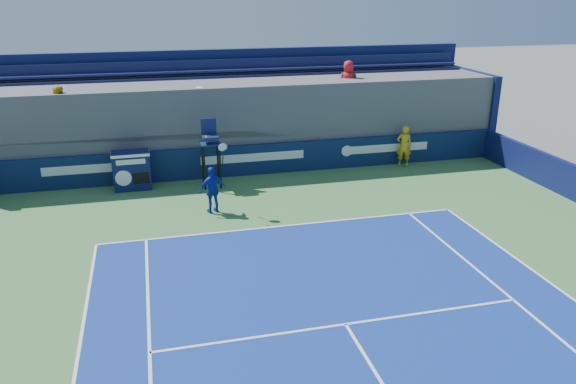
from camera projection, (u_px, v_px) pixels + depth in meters
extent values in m
imported|color=gold|center=(404.00, 146.00, 22.54)|extent=(0.71, 0.58, 1.68)
cube|color=white|center=(285.00, 226.00, 17.07)|extent=(10.97, 0.07, 0.00)
cube|color=white|center=(346.00, 324.00, 12.07)|extent=(8.23, 0.07, 0.00)
cube|color=#0B1B42|center=(253.00, 160.00, 21.62)|extent=(20.40, 0.20, 1.20)
cube|color=white|center=(89.00, 169.00, 20.11)|extent=(3.20, 0.01, 0.32)
cube|color=white|center=(253.00, 157.00, 21.48)|extent=(4.00, 0.01, 0.32)
cube|color=white|center=(386.00, 148.00, 22.74)|extent=(3.60, 0.01, 0.32)
cylinder|color=white|center=(347.00, 151.00, 22.35)|extent=(0.44, 0.01, 0.44)
cube|color=#0E1548|center=(132.00, 170.00, 20.02)|extent=(1.31, 0.72, 1.40)
cube|color=white|center=(130.00, 153.00, 19.80)|extent=(1.33, 0.74, 0.10)
cylinder|color=white|center=(123.00, 178.00, 19.67)|extent=(0.56, 0.03, 0.56)
cube|color=black|center=(141.00, 178.00, 19.83)|extent=(0.55, 0.03, 0.40)
cube|color=silver|center=(131.00, 162.00, 19.55)|extent=(1.00, 0.03, 0.18)
cylinder|color=black|center=(205.00, 169.00, 19.89)|extent=(0.07, 0.07, 1.60)
cylinder|color=black|center=(220.00, 167.00, 20.03)|extent=(0.07, 0.07, 1.60)
cylinder|color=black|center=(203.00, 164.00, 20.40)|extent=(0.07, 0.07, 1.60)
cylinder|color=black|center=(218.00, 163.00, 20.53)|extent=(0.07, 0.07, 1.60)
cube|color=#0E1C48|center=(210.00, 143.00, 19.93)|extent=(0.71, 0.71, 0.06)
cube|color=#121E45|center=(210.00, 137.00, 19.75)|extent=(0.56, 0.46, 0.08)
cube|color=#141C4B|center=(209.00, 127.00, 19.98)|extent=(0.55, 0.07, 0.60)
imported|color=#122899|center=(213.00, 190.00, 17.87)|extent=(0.96, 0.57, 1.52)
cylinder|color=black|center=(223.00, 161.00, 17.64)|extent=(0.06, 0.16, 0.39)
torus|color=#BABABE|center=(223.00, 147.00, 17.41)|extent=(0.31, 0.16, 0.29)
cylinder|color=white|center=(223.00, 147.00, 17.41)|extent=(0.26, 0.12, 0.24)
sphere|color=gold|center=(206.00, 137.00, 17.12)|extent=(0.07, 0.07, 0.07)
cube|color=#4C4B50|center=(244.00, 121.00, 22.98)|extent=(20.40, 3.60, 3.38)
cube|color=#4C4B50|center=(250.00, 134.00, 21.82)|extent=(20.40, 0.90, 0.55)
cube|color=#121745|center=(250.00, 123.00, 21.57)|extent=(20.00, 0.45, 0.08)
cube|color=#121745|center=(248.00, 116.00, 21.73)|extent=(20.00, 0.06, 0.45)
cube|color=#4C4B50|center=(245.00, 116.00, 22.46)|extent=(20.40, 0.90, 0.55)
cube|color=#121745|center=(245.00, 104.00, 22.20)|extent=(20.00, 0.45, 0.08)
cube|color=#121745|center=(244.00, 98.00, 22.36)|extent=(20.00, 0.06, 0.45)
cube|color=#4C4B50|center=(241.00, 98.00, 23.09)|extent=(20.40, 0.90, 0.55)
cube|color=#121745|center=(241.00, 87.00, 22.83)|extent=(20.00, 0.45, 0.08)
cube|color=#121745|center=(240.00, 81.00, 22.99)|extent=(20.00, 0.06, 0.45)
cube|color=#4C4B50|center=(237.00, 81.00, 23.72)|extent=(20.40, 0.90, 0.55)
cube|color=#121745|center=(237.00, 70.00, 23.47)|extent=(20.00, 0.45, 0.08)
cube|color=#121745|center=(236.00, 64.00, 23.63)|extent=(20.00, 0.06, 0.45)
cube|color=#0C1647|center=(236.00, 100.00, 24.58)|extent=(20.80, 0.30, 4.40)
cube|color=#0C1647|center=(469.00, 109.00, 25.34)|extent=(0.30, 3.90, 3.40)
imported|color=gold|center=(59.00, 112.00, 19.80)|extent=(1.03, 0.88, 1.86)
imported|color=white|center=(200.00, 109.00, 20.97)|extent=(1.08, 0.65, 1.63)
imported|color=#177D7F|center=(270.00, 107.00, 21.61)|extent=(0.88, 0.39, 1.49)
imported|color=red|center=(348.00, 82.00, 22.99)|extent=(0.95, 0.71, 1.76)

